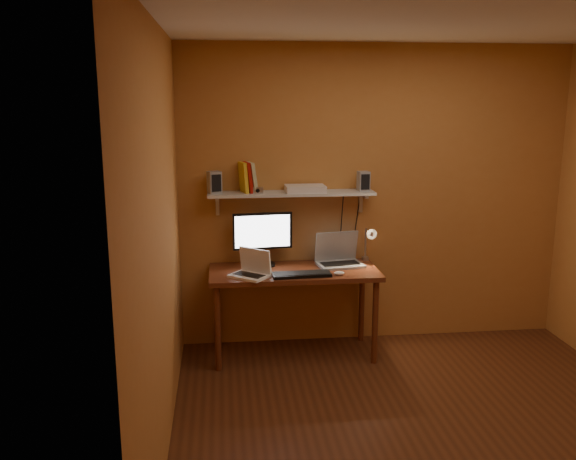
{
  "coord_description": "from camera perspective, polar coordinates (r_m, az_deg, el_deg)",
  "views": [
    {
      "loc": [
        -1.33,
        -3.55,
        2.16
      ],
      "look_at": [
        -0.81,
        1.18,
        1.11
      ],
      "focal_mm": 38.0,
      "sensor_mm": 36.0,
      "label": 1
    }
  ],
  "objects": [
    {
      "name": "keyboard",
      "position": [
        4.89,
        1.27,
        -4.18
      ],
      "size": [
        0.48,
        0.18,
        0.03
      ],
      "primitive_type": "cube",
      "rotation": [
        0.0,
        0.0,
        0.05
      ],
      "color": "black",
      "rests_on": "desk"
    },
    {
      "name": "laptop",
      "position": [
        5.23,
        4.73,
        -2.45
      ],
      "size": [
        0.41,
        0.32,
        0.28
      ],
      "rotation": [
        0.0,
        0.0,
        0.15
      ],
      "color": "gray",
      "rests_on": "desk"
    },
    {
      "name": "room",
      "position": [
        3.89,
        13.94,
        -0.74
      ],
      "size": [
        3.44,
        3.24,
        2.64
      ],
      "color": "#552A16",
      "rests_on": "ground"
    },
    {
      "name": "netbook",
      "position": [
        4.89,
        -3.4,
        -3.65
      ],
      "size": [
        0.36,
        0.35,
        0.22
      ],
      "rotation": [
        0.0,
        0.0,
        -0.68
      ],
      "color": "white",
      "rests_on": "desk"
    },
    {
      "name": "router",
      "position": [
        5.12,
        1.62,
        3.9
      ],
      "size": [
        0.33,
        0.22,
        0.06
      ],
      "primitive_type": "cube",
      "rotation": [
        0.0,
        0.0,
        0.01
      ],
      "color": "white",
      "rests_on": "wall_shelf"
    },
    {
      "name": "books",
      "position": [
        5.08,
        -3.8,
        4.94
      ],
      "size": [
        0.17,
        0.18,
        0.25
      ],
      "color": "gold",
      "rests_on": "wall_shelf"
    },
    {
      "name": "desk",
      "position": [
        5.09,
        0.56,
        -4.68
      ],
      "size": [
        1.4,
        0.6,
        0.75
      ],
      "color": "#602E17",
      "rests_on": "ground"
    },
    {
      "name": "wall_shelf",
      "position": [
        5.12,
        0.32,
        3.41
      ],
      "size": [
        1.4,
        0.25,
        0.21
      ],
      "color": "silver",
      "rests_on": "room"
    },
    {
      "name": "mouse",
      "position": [
        4.93,
        4.82,
        -4.05
      ],
      "size": [
        0.09,
        0.06,
        0.03
      ],
      "primitive_type": "ellipsoid",
      "rotation": [
        0.0,
        0.0,
        -0.05
      ],
      "color": "white",
      "rests_on": "desk"
    },
    {
      "name": "desk_lamp",
      "position": [
        5.25,
        7.58,
        -0.93
      ],
      "size": [
        0.09,
        0.23,
        0.38
      ],
      "color": "silver",
      "rests_on": "desk"
    },
    {
      "name": "monitor",
      "position": [
        5.14,
        -2.39,
        -0.58
      ],
      "size": [
        0.5,
        0.23,
        0.46
      ],
      "rotation": [
        0.0,
        0.0,
        0.1
      ],
      "color": "black",
      "rests_on": "desk"
    },
    {
      "name": "shelf_camera",
      "position": [
        5.03,
        -2.83,
        3.73
      ],
      "size": [
        0.09,
        0.05,
        0.05
      ],
      "color": "silver",
      "rests_on": "wall_shelf"
    },
    {
      "name": "speaker_left",
      "position": [
        5.07,
        -6.9,
        4.45
      ],
      "size": [
        0.13,
        0.13,
        0.18
      ],
      "primitive_type": "cube",
      "rotation": [
        0.0,
        0.0,
        0.34
      ],
      "color": "gray",
      "rests_on": "wall_shelf"
    },
    {
      "name": "speaker_right",
      "position": [
        5.2,
        7.07,
        4.56
      ],
      "size": [
        0.1,
        0.1,
        0.17
      ],
      "primitive_type": "cube",
      "rotation": [
        0.0,
        0.0,
        0.12
      ],
      "color": "gray",
      "rests_on": "wall_shelf"
    }
  ]
}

